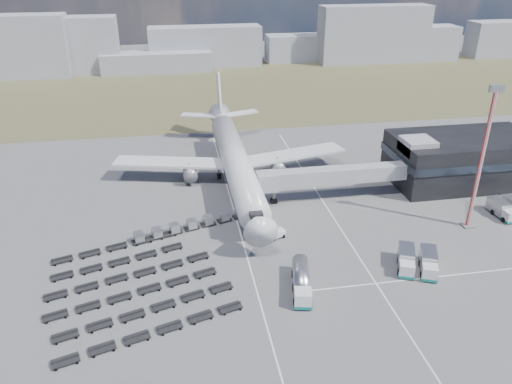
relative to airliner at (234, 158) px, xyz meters
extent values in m
plane|color=#565659|center=(0.00, -32.38, -5.29)|extent=(420.00, 420.00, 0.00)
cube|color=brown|center=(0.00, 77.62, -5.29)|extent=(420.00, 90.00, 0.01)
cube|color=silver|center=(-2.00, -27.38, -5.29)|extent=(0.25, 110.00, 0.01)
cube|color=silver|center=(16.00, -27.38, -5.29)|extent=(0.25, 110.00, 0.01)
cube|color=silver|center=(25.00, -40.38, -5.29)|extent=(40.00, 0.25, 0.01)
cube|color=black|center=(48.00, -8.38, -0.29)|extent=(30.00, 16.00, 10.00)
cube|color=#262D38|center=(48.00, -8.38, 0.91)|extent=(30.40, 16.40, 1.60)
cube|color=#939399|center=(36.00, -10.38, 4.21)|extent=(6.00, 6.00, 3.00)
cube|color=#939399|center=(18.10, -11.88, -0.19)|extent=(29.80, 3.00, 3.00)
cube|color=#939399|center=(4.70, -12.38, -0.19)|extent=(4.00, 3.60, 3.40)
cylinder|color=slate|center=(6.20, -11.88, -2.74)|extent=(0.70, 0.70, 5.10)
cylinder|color=black|center=(6.20, -11.88, -4.84)|extent=(1.40, 0.90, 1.40)
cylinder|color=silver|center=(0.00, -2.38, 0.01)|extent=(5.60, 48.00, 5.60)
cone|color=silver|center=(0.00, -28.88, 0.01)|extent=(5.60, 5.00, 5.60)
cone|color=silver|center=(0.00, 25.62, 0.81)|extent=(5.60, 8.00, 5.60)
cube|color=black|center=(0.00, -26.88, 0.81)|extent=(2.20, 2.00, 0.80)
cube|color=silver|center=(-13.00, 2.62, -1.19)|extent=(25.59, 11.38, 0.50)
cube|color=silver|center=(13.00, 2.62, -1.19)|extent=(25.59, 11.38, 0.50)
cylinder|color=slate|center=(-9.50, 0.62, -2.89)|extent=(3.00, 5.00, 3.00)
cylinder|color=slate|center=(9.50, 0.62, -2.89)|extent=(3.00, 5.00, 3.00)
cube|color=silver|center=(-5.50, 27.62, 1.21)|extent=(9.49, 5.63, 0.35)
cube|color=silver|center=(5.50, 27.62, 1.21)|extent=(9.49, 5.63, 0.35)
cube|color=silver|center=(0.00, 28.62, 6.51)|extent=(0.50, 9.06, 11.45)
cylinder|color=slate|center=(0.00, -23.38, -4.04)|extent=(0.50, 0.50, 2.50)
cylinder|color=slate|center=(-3.20, 1.62, -4.04)|extent=(0.60, 0.60, 2.50)
cylinder|color=slate|center=(3.20, 1.62, -4.04)|extent=(0.60, 0.60, 2.50)
cylinder|color=black|center=(0.00, -23.38, -4.79)|extent=(0.50, 1.20, 1.20)
cube|color=#92949F|center=(-74.07, 110.34, 6.31)|extent=(48.27, 12.00, 23.20)
cube|color=#92949F|center=(-50.38, 113.89, 5.56)|extent=(37.93, 12.00, 21.70)
cube|color=#92949F|center=(-16.75, 111.16, -1.40)|extent=(44.03, 12.00, 7.79)
cube|color=#92949F|center=(3.65, 118.89, 2.85)|extent=(46.70, 12.00, 16.27)
cube|color=#92949F|center=(43.11, 122.91, 0.31)|extent=(24.16, 12.00, 11.19)
cube|color=#92949F|center=(76.46, 114.60, 6.59)|extent=(47.60, 12.00, 23.75)
cube|color=#92949F|center=(99.41, 114.70, 2.06)|extent=(30.95, 12.00, 14.71)
cube|color=#92949F|center=(137.51, 116.89, 2.54)|extent=(25.58, 12.00, 15.67)
cube|color=silver|center=(3.75, -43.60, -3.84)|extent=(2.83, 2.83, 2.30)
cube|color=#136D64|center=(3.75, -43.60, -4.74)|extent=(2.95, 2.95, 0.50)
cylinder|color=#AFAFB4|center=(4.74, -38.80, -3.39)|extent=(3.96, 7.85, 2.50)
cube|color=slate|center=(4.74, -38.80, -4.54)|extent=(3.86, 7.83, 0.35)
cylinder|color=black|center=(4.44, -40.27, -4.79)|extent=(2.77, 1.60, 1.10)
cube|color=silver|center=(4.00, -24.82, -4.62)|extent=(3.31, 2.62, 1.35)
cube|color=silver|center=(1.72, -4.45, -3.67)|extent=(4.04, 6.53, 2.84)
cube|color=#136D64|center=(1.72, -4.45, -4.83)|extent=(4.17, 6.66, 0.46)
cube|color=silver|center=(21.18, -39.43, -4.01)|extent=(2.92, 2.87, 2.16)
cube|color=#136D64|center=(21.18, -39.43, -4.85)|extent=(3.05, 3.00, 0.44)
cube|color=#AFAFB4|center=(22.51, -36.25, -3.62)|extent=(3.93, 5.09, 2.56)
cube|color=silver|center=(24.27, -40.72, -4.01)|extent=(2.92, 2.87, 2.16)
cube|color=#136D64|center=(24.27, -40.72, -4.85)|extent=(3.05, 3.00, 0.44)
cube|color=#AFAFB4|center=(25.60, -37.54, -3.62)|extent=(3.93, 5.09, 2.56)
cube|color=silver|center=(47.27, -26.78, -4.06)|extent=(2.29, 2.20, 2.08)
cube|color=#136D64|center=(47.27, -26.78, -4.87)|extent=(2.39, 2.30, 0.42)
cube|color=#AFAFB4|center=(47.08, -23.48, -3.69)|extent=(2.51, 4.46, 2.45)
cube|color=black|center=(-19.50, -22.31, -4.99)|extent=(2.95, 2.30, 0.18)
cube|color=#AFAFB4|center=(-19.50, -22.31, -4.15)|extent=(2.00, 2.00, 1.49)
cube|color=black|center=(-16.47, -21.35, -4.99)|extent=(2.95, 2.30, 0.18)
cube|color=#AFAFB4|center=(-16.47, -21.35, -4.15)|extent=(2.00, 2.00, 1.49)
cube|color=black|center=(-13.43, -20.39, -4.99)|extent=(2.95, 2.30, 0.18)
cube|color=#AFAFB4|center=(-13.43, -20.39, -4.15)|extent=(2.00, 2.00, 1.49)
cube|color=black|center=(-10.39, -19.42, -4.99)|extent=(2.95, 2.30, 0.18)
cube|color=#AFAFB4|center=(-10.39, -19.42, -4.15)|extent=(2.00, 2.00, 1.49)
cube|color=black|center=(-7.35, -18.46, -4.99)|extent=(2.95, 2.30, 0.18)
cube|color=#AFAFB4|center=(-7.35, -18.46, -4.15)|extent=(2.00, 2.00, 1.49)
cube|color=black|center=(-4.31, -17.50, -4.99)|extent=(2.95, 2.30, 0.18)
cube|color=#AFAFB4|center=(-4.31, -17.50, -4.15)|extent=(2.00, 2.00, 1.49)
cube|color=black|center=(-1.27, -16.53, -4.99)|extent=(2.95, 2.30, 0.18)
cube|color=#AFAFB4|center=(-1.27, -16.53, -4.15)|extent=(2.00, 2.00, 1.49)
cube|color=black|center=(1.77, -15.57, -4.99)|extent=(2.95, 2.30, 0.18)
cube|color=#AFAFB4|center=(1.77, -15.57, -4.15)|extent=(2.00, 2.00, 1.49)
cube|color=black|center=(-16.87, -45.70, -4.90)|extent=(25.63, 9.46, 0.79)
cube|color=black|center=(-18.26, -41.30, -4.90)|extent=(25.63, 9.46, 0.79)
cube|color=black|center=(-19.64, -36.90, -4.90)|extent=(25.63, 9.46, 0.79)
cube|color=black|center=(-21.02, -32.50, -4.90)|extent=(25.63, 9.46, 0.79)
cube|color=black|center=(-22.40, -28.10, -4.90)|extent=(21.44, 8.15, 0.79)
cube|color=black|center=(-23.78, -23.70, -4.90)|extent=(21.44, 8.15, 0.79)
cylinder|color=#AB1C1B|center=(38.97, -26.85, 7.19)|extent=(0.70, 0.70, 24.97)
cube|color=slate|center=(38.97, -26.85, 19.98)|extent=(2.44, 0.80, 1.20)
cube|color=#565659|center=(38.97, -26.85, -5.14)|extent=(2.00, 2.00, 0.30)
camera|label=1|loc=(-12.31, -97.64, 40.02)|focal=35.00mm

